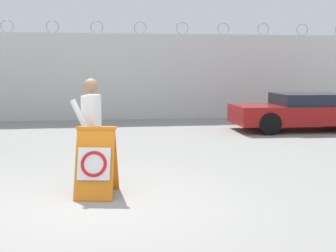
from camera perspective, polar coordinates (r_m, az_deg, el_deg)
The scene contains 5 objects.
ground_plane at distance 6.91m, azimuth -8.68°, elevation -9.54°, with size 90.00×90.00×0.00m, color gray.
perimeter_wall at distance 17.77m, azimuth -8.55°, elevation 5.96°, with size 36.00×0.30×3.67m.
barricade_sign at distance 7.30m, azimuth -8.76°, elevation -4.29°, with size 0.71×0.86×1.08m.
security_guard at distance 7.79m, azimuth -9.30°, elevation -0.06°, with size 0.50×0.64×1.80m.
parked_car_far_side at distance 15.25m, azimuth 16.16°, elevation 1.74°, with size 4.35×2.01×1.16m.
Camera 1 is at (0.08, -6.62, 1.98)m, focal length 50.00 mm.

